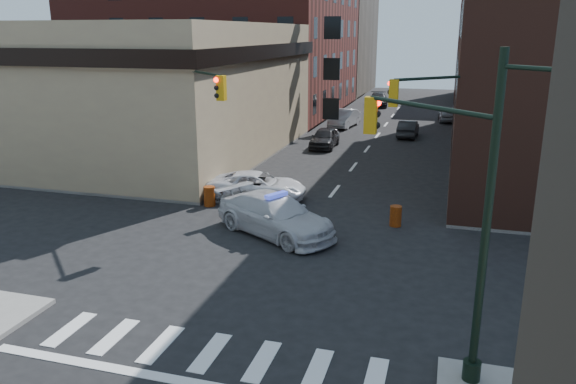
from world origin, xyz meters
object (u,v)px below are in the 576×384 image
Objects in this scene: parked_car_wnear at (325,138)px; pedestrian_b at (148,177)px; parked_car_wfar at (344,118)px; parked_car_enear at (408,129)px; pickup at (257,186)px; barricade_nw_a at (171,179)px; police_car at (275,215)px; barrel_bank at (209,196)px; pedestrian_a at (187,176)px; barrel_road at (396,216)px.

pedestrian_b is at bearing -113.23° from parked_car_wnear.
parked_car_wfar is 6.97m from parked_car_enear.
barricade_nw_a is at bearing 75.99° from pickup.
parked_car_wnear is 2.56× the size of pedestrian_b.
pedestrian_b reaches higher than police_car.
parked_car_wfar is 25.93m from barrel_bank.
parked_car_wnear is (-2.09, 19.07, -0.11)m from police_car.
pedestrian_b is (-5.84, -0.88, 0.29)m from pickup.
parked_car_enear is 24.53m from pedestrian_b.
pickup reaches higher than barrel_bank.
police_car is 19.18m from parked_car_wnear.
pedestrian_a reaches higher than parked_car_enear.
parked_car_wfar is 24.92m from pedestrian_a.
pedestrian_b reaches higher than barricade_nw_a.
pedestrian_b is (-2.11, -0.30, -0.10)m from pedestrian_a.
police_car is 1.15× the size of pickup.
barrel_road is at bearing 0.48° from barricade_nw_a.
pedestrian_a is 2.03m from barricade_nw_a.
barrel_road is 0.82× the size of barricade_nw_a.
pickup is 7.72m from barrel_road.
parked_car_enear reaches higher than barrel_bank.
pickup is 1.17× the size of parked_car_wnear.
parked_car_wnear is at bearing 112.88° from barrel_road.
pedestrian_a is (-9.83, -21.12, 0.41)m from parked_car_enear.
police_car is 9.48m from barricade_nw_a.
pedestrian_b reaches higher than parked_car_wfar.
pedestrian_a is (-3.73, -0.58, 0.39)m from pickup.
barrel_road is (13.22, -1.37, -0.54)m from pedestrian_b.
parked_car_wfar is (-2.42, 28.83, -0.06)m from police_car.
parked_car_wfar is 25.62m from pedestrian_b.
pickup is 5.34m from barricade_nw_a.
parked_car_wnear is at bearing 58.75° from pedestrian_b.
pedestrian_b is 4.07m from barrel_bank.
parked_car_enear is at bearing 46.82° from parked_car_wnear.
pickup is at bearing 6.69° from barricade_nw_a.
pedestrian_a is 11.26m from barrel_road.
barrel_bank reaches higher than barricade_nw_a.
barrel_road is (6.98, -16.54, -0.28)m from parked_car_wnear.
parked_car_wfar is 5.14× the size of barrel_road.
barrel_bank is (1.83, -1.22, -0.60)m from pedestrian_a.
parked_car_wfar reaches higher than parked_car_wnear.
police_car is 5.32m from barrel_bank.
police_car is 3.46× the size of pedestrian_b.
police_car is at bearing -77.40° from parked_car_wfar.
parked_car_wnear is 15.44m from pedestrian_a.
pickup is 3.79m from pedestrian_a.
pedestrian_a reaches higher than parked_car_wnear.
barricade_nw_a is (-1.57, 1.18, -0.53)m from pedestrian_a.
pickup is 21.43m from parked_car_enear.
parked_car_wnear is at bearing 86.91° from pedestrian_a.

